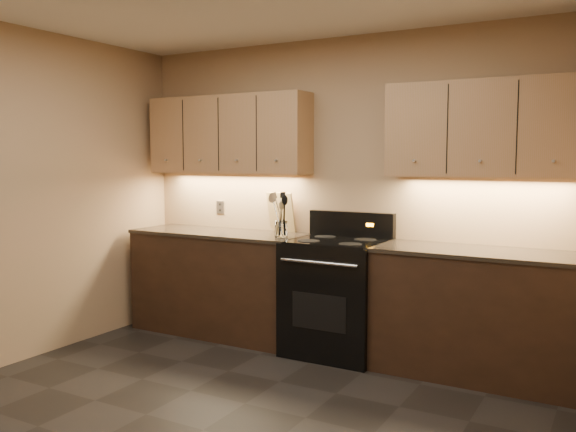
# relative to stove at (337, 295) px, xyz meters

# --- Properties ---
(floor) EXTENTS (4.00, 4.00, 0.00)m
(floor) POSITION_rel_stove_xyz_m (-0.08, -1.68, -0.48)
(floor) COLOR black
(floor) RESTS_ON ground
(wall_back) EXTENTS (4.00, 0.04, 2.60)m
(wall_back) POSITION_rel_stove_xyz_m (-0.08, 0.32, 0.82)
(wall_back) COLOR #988059
(wall_back) RESTS_ON ground
(counter_left) EXTENTS (1.62, 0.62, 0.93)m
(counter_left) POSITION_rel_stove_xyz_m (-1.18, 0.02, -0.01)
(counter_left) COLOR black
(counter_left) RESTS_ON ground
(counter_right) EXTENTS (1.46, 0.62, 0.93)m
(counter_right) POSITION_rel_stove_xyz_m (1.10, 0.02, -0.01)
(counter_right) COLOR black
(counter_right) RESTS_ON ground
(stove) EXTENTS (0.76, 0.68, 1.14)m
(stove) POSITION_rel_stove_xyz_m (0.00, 0.00, 0.00)
(stove) COLOR black
(stove) RESTS_ON ground
(upper_cab_left) EXTENTS (1.60, 0.30, 0.70)m
(upper_cab_left) POSITION_rel_stove_xyz_m (-1.18, 0.17, 1.32)
(upper_cab_left) COLOR #A17450
(upper_cab_left) RESTS_ON wall_back
(upper_cab_right) EXTENTS (1.44, 0.30, 0.70)m
(upper_cab_right) POSITION_rel_stove_xyz_m (1.10, 0.17, 1.32)
(upper_cab_right) COLOR #A17450
(upper_cab_right) RESTS_ON wall_back
(outlet_plate) EXTENTS (0.08, 0.01, 0.12)m
(outlet_plate) POSITION_rel_stove_xyz_m (-1.38, 0.31, 0.64)
(outlet_plate) COLOR #B2B5BA
(outlet_plate) RESTS_ON wall_back
(utensil_crock) EXTENTS (0.13, 0.13, 0.14)m
(utensil_crock) POSITION_rel_stove_xyz_m (-0.50, -0.04, 0.51)
(utensil_crock) COLOR white
(utensil_crock) RESTS_ON counter_left
(cutting_board) EXTENTS (0.29, 0.13, 0.36)m
(cutting_board) POSITION_rel_stove_xyz_m (-0.69, 0.28, 0.63)
(cutting_board) COLOR tan
(cutting_board) RESTS_ON counter_left
(wooden_spoon) EXTENTS (0.12, 0.07, 0.30)m
(wooden_spoon) POSITION_rel_stove_xyz_m (-0.53, -0.06, 0.61)
(wooden_spoon) COLOR tan
(wooden_spoon) RESTS_ON utensil_crock
(black_spoon) EXTENTS (0.13, 0.14, 0.36)m
(black_spoon) POSITION_rel_stove_xyz_m (-0.49, -0.02, 0.64)
(black_spoon) COLOR black
(black_spoon) RESTS_ON utensil_crock
(black_turner) EXTENTS (0.12, 0.20, 0.39)m
(black_turner) POSITION_rel_stove_xyz_m (-0.50, -0.07, 0.66)
(black_turner) COLOR black
(black_turner) RESTS_ON utensil_crock
(steel_spatula) EXTENTS (0.23, 0.13, 0.40)m
(steel_spatula) POSITION_rel_stove_xyz_m (-0.47, -0.02, 0.66)
(steel_spatula) COLOR silver
(steel_spatula) RESTS_ON utensil_crock
(steel_skimmer) EXTENTS (0.26, 0.19, 0.38)m
(steel_skimmer) POSITION_rel_stove_xyz_m (-0.48, -0.05, 0.65)
(steel_skimmer) COLOR silver
(steel_skimmer) RESTS_ON utensil_crock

